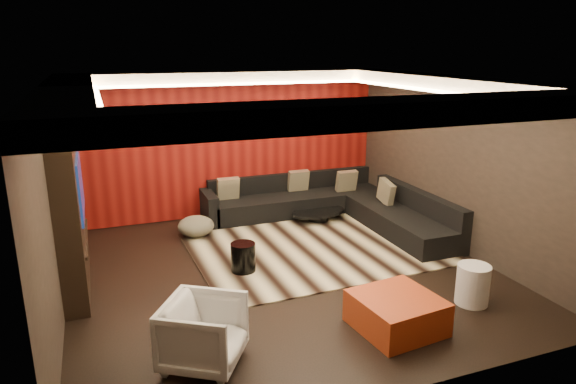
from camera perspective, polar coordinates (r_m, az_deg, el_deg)
name	(u,v)px	position (r m, az deg, el deg)	size (l,w,h in m)	color
floor	(284,272)	(7.75, -0.50, -8.93)	(6.00, 6.00, 0.02)	black
ceiling	(283,80)	(7.04, -0.56, 12.37)	(6.00, 6.00, 0.02)	silver
wall_back	(230,144)	(10.08, -6.51, 5.27)	(6.00, 0.02, 2.80)	black
wall_left	(52,204)	(6.87, -24.79, -1.18)	(0.02, 6.00, 2.80)	black
wall_right	(457,164)	(8.75, 18.32, 2.93)	(0.02, 6.00, 2.80)	black
red_feature_wall	(230,145)	(10.04, -6.46, 5.23)	(5.98, 0.05, 2.78)	#6B0C0A
soffit_back	(232,78)	(9.62, -6.28, 12.52)	(6.00, 0.60, 0.22)	silver
soffit_front	(390,112)	(4.63, 11.28, 8.71)	(6.00, 0.60, 0.22)	silver
soffit_left	(67,95)	(6.62, -23.39, 9.83)	(0.60, 4.80, 0.22)	silver
soffit_right	(449,84)	(8.38, 17.41, 11.41)	(0.60, 4.80, 0.22)	silver
cove_back	(237,84)	(9.30, -5.72, 11.87)	(4.80, 0.08, 0.04)	#FFD899
cove_front	(370,117)	(4.93, 9.12, 8.18)	(4.80, 0.08, 0.04)	#FFD899
cove_left	(98,102)	(6.62, -20.34, 9.35)	(0.08, 4.80, 0.04)	#FFD899
cove_right	(429,90)	(8.18, 15.44, 10.84)	(0.08, 4.80, 0.04)	#FFD899
tv_surround	(70,211)	(7.52, -23.07, -1.98)	(0.30, 2.00, 2.20)	black
tv_screen	(80,185)	(7.42, -22.13, 0.71)	(0.04, 1.30, 0.80)	black
tv_shelf	(86,238)	(7.63, -21.55, -4.73)	(0.04, 1.60, 0.04)	black
rug	(315,248)	(8.61, 3.07, -6.19)	(4.00, 3.00, 0.02)	beige
coffee_table	(318,215)	(9.87, 3.38, -2.61)	(1.09, 1.09, 0.18)	black
drum_stool	(243,257)	(7.68, -5.01, -7.22)	(0.37, 0.37, 0.43)	black
striped_pouf	(196,226)	(9.18, -10.19, -3.75)	(0.63, 0.63, 0.35)	#B7B18E
white_side_table	(473,284)	(7.17, 19.85, -9.64)	(0.43, 0.43, 0.53)	silver
orange_ottoman	(396,313)	(6.37, 11.96, -12.98)	(0.92, 0.92, 0.41)	#8C3812
armchair	(204,333)	(5.62, -9.36, -15.20)	(0.77, 0.80, 0.72)	silver
sectional_sofa	(334,207)	(9.89, 5.16, -1.69)	(3.65, 3.50, 0.75)	black
throw_pillows	(315,185)	(10.05, 2.97, 0.75)	(2.97, 1.72, 0.50)	beige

